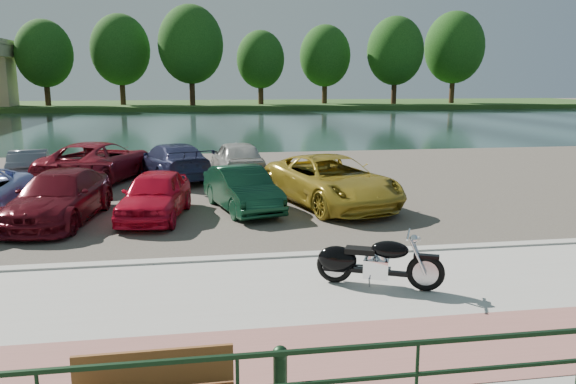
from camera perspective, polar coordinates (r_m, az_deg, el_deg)
name	(u,v)px	position (r m, az deg, el deg)	size (l,w,h in m)	color
ground	(332,293)	(10.45, 4.53, -10.19)	(200.00, 200.00, 0.00)	#595447
promenade	(347,312)	(9.54, 5.97, -12.07)	(60.00, 6.00, 0.10)	#ADABA2
pink_path	(374,352)	(8.21, 8.77, -15.77)	(60.00, 2.00, 0.01)	#935A53
kerb	(311,256)	(12.27, 2.35, -6.52)	(60.00, 0.30, 0.14)	#ADABA2
parking_lot	(264,184)	(20.92, -2.50, 0.84)	(60.00, 18.00, 0.04)	#47423A
river	(226,124)	(49.64, -6.37, 6.85)	(120.00, 40.00, 0.00)	#192D29
far_bank	(215,105)	(81.55, -7.48, 8.76)	(120.00, 24.00, 0.60)	#274D1B
railing	(418,359)	(6.65, 13.03, -16.19)	(24.04, 0.05, 0.90)	black
bollards	(266,377)	(6.65, -2.29, -18.31)	(10.68, 0.18, 0.81)	black
far_trees	(248,51)	(75.62, -4.07, 14.09)	(70.25, 10.68, 12.52)	#322012
motorcycle	(367,261)	(10.45, 8.06, -7.00)	(2.20, 1.17, 1.05)	black
car_3	(60,197)	(16.37, -22.19, -0.48)	(1.89, 4.66, 1.35)	#590C16
car_4	(155,195)	(15.97, -13.35, -0.27)	(1.56, 3.87, 1.32)	red
car_5	(242,189)	(16.53, -4.66, 0.31)	(1.35, 3.86, 1.27)	#0F3722
car_6	(331,181)	(17.17, 4.40, 1.13)	(2.51, 5.45, 1.51)	#AC9127
car_9	(30,165)	(23.30, -24.71, 2.48)	(1.31, 3.75, 1.24)	#575E68
car_10	(98,161)	(22.33, -18.75, 2.95)	(2.54, 5.51, 1.53)	maroon
car_11	(172,161)	(22.11, -11.67, 3.08)	(1.97, 4.84, 1.41)	navy
car_12	(237,159)	(22.26, -5.18, 3.40)	(1.73, 4.30, 1.47)	#B3B3AE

